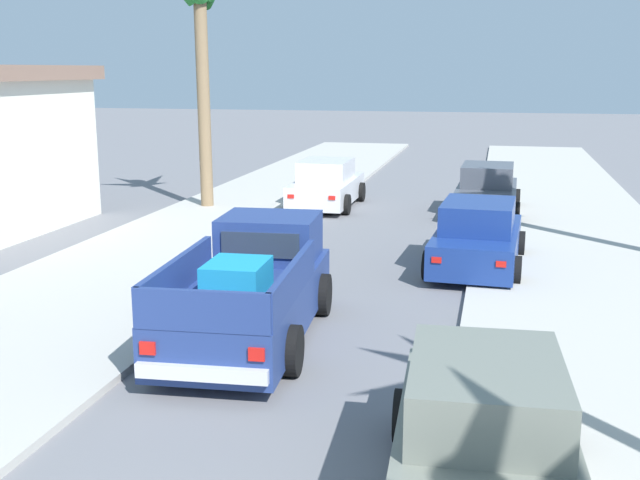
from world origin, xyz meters
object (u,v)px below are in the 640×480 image
object	(u,v)px
palm_tree_right_fore	(200,8)
car_left_near	(326,185)
car_right_near	(484,440)
car_left_mid	(477,237)
car_right_mid	(487,192)
pickup_truck	(252,290)

from	to	relation	value
palm_tree_right_fore	car_left_near	bearing A→B (deg)	20.31
car_right_near	car_left_mid	xyz separation A→B (m)	(-0.36, 9.92, 0.00)
car_right_near	car_right_mid	bearing A→B (deg)	90.96
car_left_near	car_right_mid	world-z (taller)	same
car_right_mid	car_right_near	bearing A→B (deg)	-89.04
car_right_near	pickup_truck	bearing A→B (deg)	131.03
pickup_truck	car_right_mid	distance (m)	12.86
car_left_near	car_right_mid	bearing A→B (deg)	-2.74
car_left_near	palm_tree_right_fore	bearing A→B (deg)	-159.69
pickup_truck	palm_tree_right_fore	bearing A→B (deg)	114.57
pickup_truck	car_right_mid	world-z (taller)	pickup_truck
car_left_near	pickup_truck	bearing A→B (deg)	-83.22
car_right_mid	palm_tree_right_fore	world-z (taller)	palm_tree_right_fore
car_left_near	palm_tree_right_fore	xyz separation A→B (m)	(-3.64, -1.35, 5.49)
pickup_truck	car_left_mid	bearing A→B (deg)	57.08
pickup_truck	car_right_mid	xyz separation A→B (m)	(3.61, 12.34, -0.08)
car_right_mid	palm_tree_right_fore	size ratio (longest dim) A/B	0.55
pickup_truck	palm_tree_right_fore	world-z (taller)	palm_tree_right_fore
car_left_mid	palm_tree_right_fore	world-z (taller)	palm_tree_right_fore
car_left_near	car_right_mid	distance (m)	5.11
pickup_truck	palm_tree_right_fore	size ratio (longest dim) A/B	0.68
pickup_truck	car_left_mid	distance (m)	6.50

